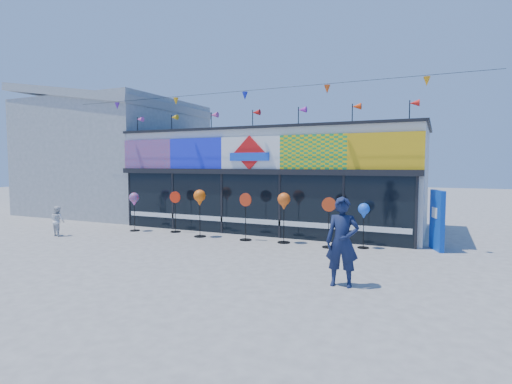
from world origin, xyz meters
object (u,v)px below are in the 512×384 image
Objects in this scene: spinner_2 at (200,199)px; spinner_6 at (364,212)px; spinner_4 at (284,203)px; adult_man at (342,242)px; spinner_5 at (329,221)px; spinner_0 at (134,200)px; child at (58,221)px; blue_sign at (437,220)px; spinner_1 at (175,211)px; spinner_3 at (246,215)px.

spinner_2 reaches higher than spinner_6.
adult_man is at bearing -54.25° from spinner_4.
spinner_0 is at bearing -179.31° from spinner_5.
spinner_4 is 1.19× the size of spinner_6.
child is at bearing -157.72° from spinner_2.
spinner_2 is at bearing -175.23° from spinner_6.
adult_man reaches higher than spinner_6.
spinner_2 is 5.41m from child.
spinner_0 is 8.93m from spinner_6.
spinner_2 is 1.08× the size of spinner_5.
adult_man is at bearing -71.57° from spinner_5.
spinner_6 is (5.82, 0.49, -0.24)m from spinner_2.
blue_sign is at bearing 63.81° from adult_man.
spinner_2 is (1.43, -0.46, 0.54)m from spinner_1.
child is at bearing 165.69° from adult_man.
child is (-3.52, -2.49, -0.29)m from spinner_1.
adult_man is at bearing -29.33° from spinner_1.
spinner_2 reaches higher than spinner_5.
spinner_3 reaches higher than spinner_5.
spinner_6 is at bearing 177.64° from blue_sign.
adult_man is (-1.87, -4.91, 0.04)m from blue_sign.
spinner_1 is at bearing -179.80° from spinner_6.
spinner_2 reaches higher than spinner_0.
spinner_4 reaches higher than spinner_1.
spinner_3 is at bearing -6.27° from spinner_1.
blue_sign is 8.04m from spinner_2.
spinner_1 reaches higher than spinner_6.
spinner_1 is 4.32m from child.
blue_sign reaches higher than spinner_1.
spinner_3 is at bearing 1.09° from spinner_0.
spinner_3 is 1.49× the size of child.
child is at bearing 173.98° from blue_sign.
spinner_2 reaches higher than spinner_4.
blue_sign is 0.95× the size of adult_man.
spinner_3 is at bearing -179.98° from spinner_5.
spinner_0 is 0.93× the size of spinner_3.
spinner_3 reaches higher than spinner_1.
adult_man is at bearing -130.68° from blue_sign.
spinner_3 is 0.85× the size of adult_man.
spinner_1 is 1.11× the size of spinner_6.
child is (-1.86, -2.04, -0.67)m from spinner_0.
blue_sign is at bearing 11.17° from spinner_4.
spinner_6 is at bearing 0.20° from spinner_1.
spinner_6 is 11.08m from child.
blue_sign is 1.09× the size of spinner_4.
adult_man is at bearing -31.72° from spinner_2.
spinner_2 is 1.55× the size of child.
blue_sign is 1.67× the size of child.
spinner_0 is 7.89m from spinner_5.
spinner_2 is at bearing -17.88° from spinner_1.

